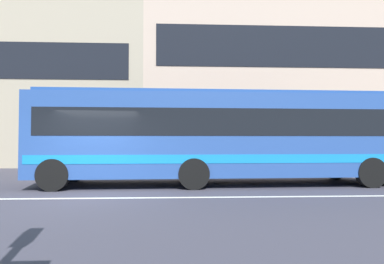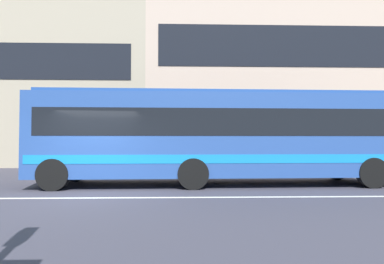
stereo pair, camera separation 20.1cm
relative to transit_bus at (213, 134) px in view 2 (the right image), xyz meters
The scene contains 5 objects.
ground_plane 4.97m from the transit_bus, 145.08° to the right, with size 160.00×160.00×0.00m, color #3C3A47.
lane_centre_line 4.97m from the transit_bus, 145.08° to the right, with size 60.00×0.16×0.01m, color silver.
apartment_block_left 18.49m from the transit_bus, 138.90° to the left, with size 20.85×9.29×10.66m.
apartment_block_right 14.12m from the transit_bus, 62.79° to the left, with size 18.76×9.29×12.42m.
transit_bus is the anchor object (origin of this frame).
Camera 2 is at (2.71, -8.87, 1.54)m, focal length 30.20 mm.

